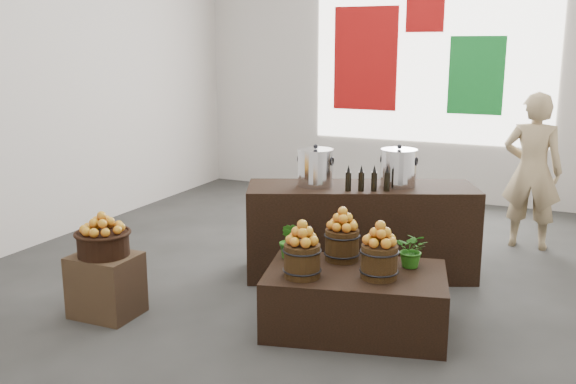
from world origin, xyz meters
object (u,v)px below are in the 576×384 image
at_px(wicker_basket, 103,244).
at_px(display_table, 355,300).
at_px(stock_pot_left, 315,169).
at_px(shopper, 532,171).
at_px(stock_pot_center, 399,169).
at_px(crate, 106,285).
at_px(counter, 361,231).

relative_size(wicker_basket, display_table, 0.30).
bearing_deg(stock_pot_left, shopper, 44.40).
relative_size(wicker_basket, stock_pot_left, 1.24).
xyz_separation_m(wicker_basket, stock_pot_center, (1.83, 1.84, 0.42)).
height_order(display_table, stock_pot_center, stock_pot_center).
height_order(wicker_basket, stock_pot_left, stock_pot_left).
height_order(crate, shopper, shopper).
bearing_deg(shopper, stock_pot_center, 53.58).
bearing_deg(stock_pot_center, wicker_basket, -134.76).
bearing_deg(stock_pot_center, crate, -134.76).
bearing_deg(stock_pot_center, stock_pot_left, -156.13).
distance_m(display_table, stock_pot_left, 1.44).
distance_m(wicker_basket, stock_pot_left, 1.96).
relative_size(display_table, stock_pot_left, 4.13).
bearing_deg(crate, wicker_basket, 0.00).
bearing_deg(shopper, counter, 49.08).
xyz_separation_m(wicker_basket, stock_pot_left, (1.14, 1.54, 0.42)).
height_order(crate, display_table, crate).
bearing_deg(counter, stock_pot_center, -0.00).
bearing_deg(wicker_basket, display_table, 16.76).
xyz_separation_m(crate, shopper, (2.87, 3.23, 0.57)).
height_order(counter, stock_pot_left, stock_pot_left).
bearing_deg(counter, crate, -155.65).
bearing_deg(crate, counter, 48.22).
height_order(wicker_basket, counter, counter).
bearing_deg(wicker_basket, stock_pot_left, 53.41).
bearing_deg(crate, stock_pot_left, 53.41).
xyz_separation_m(counter, stock_pot_center, (0.30, 0.13, 0.58)).
relative_size(crate, wicker_basket, 1.25).
xyz_separation_m(wicker_basket, shopper, (2.87, 3.23, 0.23)).
relative_size(display_table, stock_pot_center, 4.13).
distance_m(wicker_basket, stock_pot_center, 2.63).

